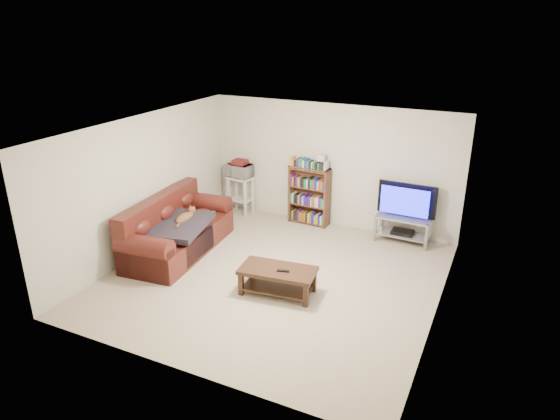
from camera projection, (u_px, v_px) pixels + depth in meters
The scene contains 19 objects.
floor at pixel (275, 277), 8.01m from camera, with size 5.00×5.00×0.00m, color #C6B493.
ceiling at pixel (274, 129), 7.13m from camera, with size 5.00×5.00×0.00m, color white.
wall_back at pixel (331, 166), 9.67m from camera, with size 5.00×5.00×0.00m, color silver.
wall_front at pixel (175, 282), 5.46m from camera, with size 5.00×5.00×0.00m, color silver.
wall_left at pixel (144, 185), 8.57m from camera, with size 5.00×5.00×0.00m, color silver.
wall_right at pixel (445, 237), 6.57m from camera, with size 5.00×5.00×0.00m, color silver.
sofa at pixel (175, 233), 8.79m from camera, with size 1.22×2.41×0.99m.
blanket at pixel (179, 225), 8.51m from camera, with size 0.90×1.16×0.10m, color #27222B.
cat at pixel (185, 218), 8.67m from camera, with size 0.25×0.63×0.19m, color brown, non-canonical shape.
coffee_table at pixel (278, 276), 7.45m from camera, with size 1.18×0.68×0.41m.
remote at pixel (283, 271), 7.32m from camera, with size 0.18×0.05×0.02m, color black.
tv_stand at pixel (403, 225), 9.14m from camera, with size 1.00×0.47×0.49m.
television at pixel (406, 201), 8.97m from camera, with size 1.06×0.14×0.61m, color black.
dvd_player at pixel (403, 232), 9.19m from camera, with size 0.40×0.28×0.06m, color black.
bookshelf at pixel (309, 195), 9.86m from camera, with size 0.83×0.30×1.18m.
shelf_clutter at pixel (315, 162), 9.58m from camera, with size 0.60×0.19×0.28m.
microwave_stand at pixel (240, 190), 10.42m from camera, with size 0.53×0.41×0.80m.
microwave at pixel (240, 170), 10.27m from camera, with size 0.49×0.34×0.27m, color silver.
game_boxes at pixel (240, 163), 10.21m from camera, with size 0.29×0.25×0.05m, color maroon.
Camera 1 is at (3.10, -6.34, 3.93)m, focal length 32.00 mm.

